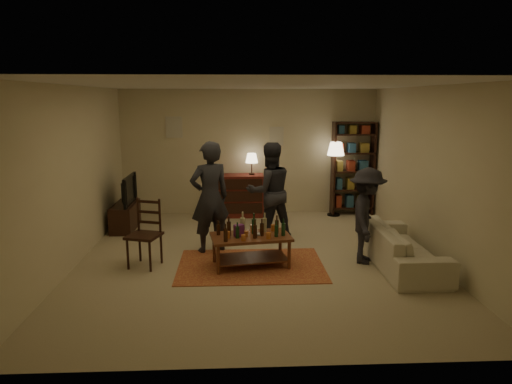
{
  "coord_description": "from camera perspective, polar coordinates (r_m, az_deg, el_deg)",
  "views": [
    {
      "loc": [
        -0.31,
        -6.9,
        2.51
      ],
      "look_at": [
        0.02,
        0.1,
        1.06
      ],
      "focal_mm": 32.0,
      "sensor_mm": 36.0,
      "label": 1
    }
  ],
  "objects": [
    {
      "name": "floor",
      "position": [
        7.35,
        -0.1,
        -8.31
      ],
      "size": [
        6.0,
        6.0,
        0.0
      ],
      "primitive_type": "plane",
      "color": "#C6B793",
      "rests_on": "ground"
    },
    {
      "name": "tv_stand",
      "position": [
        9.2,
        -16.03,
        -2.15
      ],
      "size": [
        0.4,
        1.0,
        1.06
      ],
      "color": "black",
      "rests_on": "ground"
    },
    {
      "name": "person_right",
      "position": [
        8.12,
        1.7,
        0.06
      ],
      "size": [
        1.0,
        0.87,
        1.75
      ],
      "primitive_type": "imported",
      "rotation": [
        0.0,
        0.0,
        3.41
      ],
      "color": "#2A2B33",
      "rests_on": "ground"
    },
    {
      "name": "sofa",
      "position": [
        7.31,
        17.67,
        -6.47
      ],
      "size": [
        0.81,
        2.08,
        0.61
      ],
      "primitive_type": "imported",
      "rotation": [
        0.0,
        0.0,
        1.57
      ],
      "color": "beige",
      "rests_on": "ground"
    },
    {
      "name": "dresser",
      "position": [
        9.83,
        -1.94,
        -0.29
      ],
      "size": [
        1.0,
        0.5,
        1.36
      ],
      "color": "maroon",
      "rests_on": "ground"
    },
    {
      "name": "person_left",
      "position": [
        7.48,
        -5.79,
        -0.68
      ],
      "size": [
        0.79,
        0.68,
        1.84
      ],
      "primitive_type": "imported",
      "rotation": [
        0.0,
        0.0,
        3.56
      ],
      "color": "#25252C",
      "rests_on": "ground"
    },
    {
      "name": "rug",
      "position": [
        7.04,
        -0.65,
        -9.17
      ],
      "size": [
        2.2,
        1.5,
        0.01
      ],
      "primitive_type": "cube",
      "color": "maroon",
      "rests_on": "ground"
    },
    {
      "name": "bookshelf",
      "position": [
        10.12,
        11.99,
        3.02
      ],
      "size": [
        0.9,
        0.34,
        2.02
      ],
      "color": "black",
      "rests_on": "ground"
    },
    {
      "name": "floor_lamp",
      "position": [
        9.86,
        9.93,
        4.73
      ],
      "size": [
        0.36,
        0.36,
        1.6
      ],
      "color": "black",
      "rests_on": "ground"
    },
    {
      "name": "person_by_sofa",
      "position": [
        7.19,
        13.67,
        -2.91
      ],
      "size": [
        0.82,
        1.08,
        1.49
      ],
      "primitive_type": "imported",
      "rotation": [
        0.0,
        0.0,
        1.26
      ],
      "color": "#232128",
      "rests_on": "ground"
    },
    {
      "name": "coffee_table",
      "position": [
        6.9,
        -0.67,
        -5.91
      ],
      "size": [
        1.26,
        0.82,
        0.82
      ],
      "rotation": [
        0.0,
        0.0,
        0.16
      ],
      "color": "brown",
      "rests_on": "ground"
    },
    {
      "name": "room_shell",
      "position": [
        9.91,
        -4.68,
        7.6
      ],
      "size": [
        6.0,
        6.0,
        6.0
      ],
      "color": "beige",
      "rests_on": "ground"
    },
    {
      "name": "dining_chair",
      "position": [
        7.11,
        -13.61,
        -4.67
      ],
      "size": [
        0.56,
        0.56,
        1.04
      ],
      "rotation": [
        0.0,
        0.0,
        -0.3
      ],
      "color": "black",
      "rests_on": "ground"
    }
  ]
}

